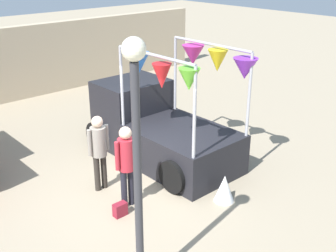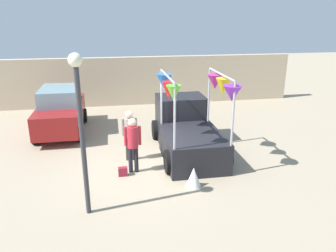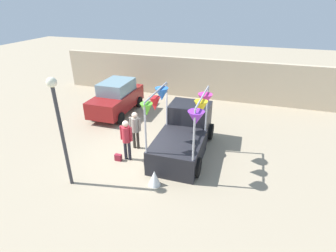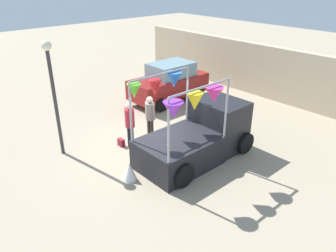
# 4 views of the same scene
# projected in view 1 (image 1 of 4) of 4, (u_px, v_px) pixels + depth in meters

# --- Properties ---
(ground_plane) EXTENTS (60.00, 60.00, 0.00)m
(ground_plane) POSITION_uv_depth(u_px,v_px,m) (136.00, 188.00, 9.54)
(ground_plane) COLOR gray
(vendor_truck) EXTENTS (2.43, 4.09, 2.98)m
(vendor_truck) POSITION_uv_depth(u_px,v_px,m) (156.00, 123.00, 10.83)
(vendor_truck) COLOR black
(vendor_truck) RESTS_ON ground
(person_customer) EXTENTS (0.53, 0.34, 1.78)m
(person_customer) POSITION_uv_depth(u_px,v_px,m) (126.00, 159.00, 8.48)
(person_customer) COLOR black
(person_customer) RESTS_ON ground
(person_vendor) EXTENTS (0.53, 0.34, 1.75)m
(person_vendor) POSITION_uv_depth(u_px,v_px,m) (99.00, 146.00, 9.12)
(person_vendor) COLOR #2D2823
(person_vendor) RESTS_ON ground
(handbag) EXTENTS (0.28, 0.16, 0.28)m
(handbag) POSITION_uv_depth(u_px,v_px,m) (120.00, 210.00, 8.48)
(handbag) COLOR maroon
(handbag) RESTS_ON ground
(street_lamp) EXTENTS (0.32, 0.32, 3.98)m
(street_lamp) POSITION_uv_depth(u_px,v_px,m) (137.00, 139.00, 5.69)
(street_lamp) COLOR #333338
(street_lamp) RESTS_ON ground
(folded_kite_bundle_white) EXTENTS (0.44, 0.44, 0.60)m
(folded_kite_bundle_white) POSITION_uv_depth(u_px,v_px,m) (224.00, 188.00, 8.94)
(folded_kite_bundle_white) COLOR white
(folded_kite_bundle_white) RESTS_ON ground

